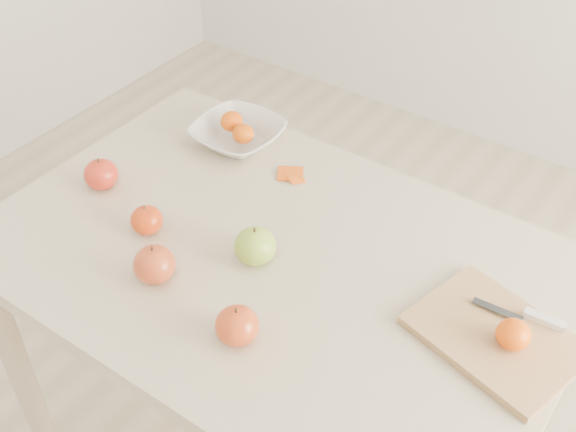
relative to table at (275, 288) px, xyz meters
The scene contains 14 objects.
table is the anchor object (origin of this frame).
cutting_board 0.48m from the table, ahead, with size 0.29×0.21×0.02m, color #A98154.
board_tangerine 0.51m from the table, ahead, with size 0.06×0.06×0.05m, color #D84D07.
fruit_bowl 0.43m from the table, 138.57° to the left, with size 0.22×0.22×0.05m, color silver.
bowl_tangerine_near 0.46m from the table, 139.75° to the left, with size 0.06×0.06×0.05m, color #D83B07.
bowl_tangerine_far 0.41m from the table, 137.27° to the left, with size 0.05×0.05×0.05m, color orange.
orange_peel_a 0.29m from the table, 117.98° to the left, with size 0.06×0.04×0.00m, color #C74C0E.
orange_peel_b 0.28m from the table, 115.19° to the left, with size 0.04×0.04×0.00m, color #D3510E.
paring_knife 0.54m from the table, 13.35° to the left, with size 0.17×0.05×0.01m.
apple_green 0.14m from the table, 121.73° to the right, with size 0.09×0.09×0.08m, color #5C9014.
apple_red_b 0.31m from the table, 159.85° to the right, with size 0.07×0.07×0.06m, color #920403.
apple_red_d 0.48m from the table, behind, with size 0.08×0.08×0.07m, color #A41116.
apple_red_c 0.28m from the table, 128.55° to the right, with size 0.08×0.08×0.08m, color maroon.
apple_red_e 0.27m from the table, 70.42° to the right, with size 0.08×0.08×0.07m, color maroon.
Camera 1 is at (0.65, -0.86, 1.77)m, focal length 45.00 mm.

